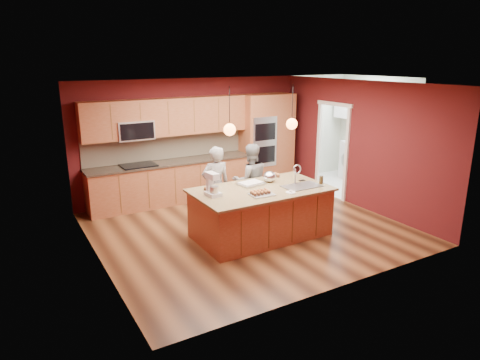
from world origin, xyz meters
TOP-DOWN VIEW (x-y plane):
  - floor at (0.00, 0.00)m, footprint 5.50×5.50m
  - ceiling at (0.00, 0.00)m, footprint 5.50×5.50m
  - wall_back at (0.00, 2.50)m, footprint 5.50×0.00m
  - wall_front at (0.00, -2.50)m, footprint 5.50×0.00m
  - wall_left at (-2.75, 0.00)m, footprint 0.00×5.00m
  - wall_right at (2.75, 0.00)m, footprint 0.00×5.00m
  - cabinet_run at (-0.68, 2.25)m, footprint 3.74×0.64m
  - oven_column at (1.85, 2.19)m, footprint 1.30×0.62m
  - doorway_trim at (2.73, 0.80)m, footprint 0.08×1.11m
  - laundry_room at (4.35, 1.20)m, footprint 2.60×2.70m
  - pendant_left at (-0.60, -0.39)m, footprint 0.20×0.20m
  - pendant_right at (0.65, -0.39)m, footprint 0.20×0.20m
  - island at (0.04, -0.40)m, footprint 2.42×1.36m
  - person_left at (-0.41, 0.54)m, footprint 0.59×0.41m
  - person_right at (0.37, 0.54)m, footprint 0.86×0.74m
  - stand_mixer at (-0.89, -0.31)m, footprint 0.23×0.31m
  - sheet_cake at (0.00, -0.08)m, footprint 0.50×0.40m
  - cooling_rack at (-0.17, -0.71)m, footprint 0.42×0.31m
  - mixing_bowl at (0.40, -0.09)m, footprint 0.24×0.24m
  - plate at (0.34, -0.85)m, footprint 0.17×0.17m
  - tumbler at (1.17, -0.67)m, footprint 0.07×0.07m
  - phone at (0.98, -0.34)m, footprint 0.12×0.07m
  - cupcakes_left at (-0.83, -0.01)m, footprint 0.15×0.15m
  - cupcakes_rack at (-0.18, -0.67)m, footprint 0.34×0.21m
  - cupcakes_right at (0.64, 0.13)m, footprint 0.25×0.17m
  - washer at (4.20, 0.86)m, footprint 0.58×0.60m
  - dryer at (4.22, 1.50)m, footprint 0.77×0.78m

SIDE VIEW (x-z plane):
  - floor at x=0.00m, z-range 0.00..0.00m
  - washer at x=4.20m, z-range 0.00..0.89m
  - island at x=0.04m, z-range -0.18..1.09m
  - dryer at x=4.22m, z-range 0.00..1.02m
  - person_right at x=0.37m, z-range 0.00..1.51m
  - person_left at x=-0.41m, z-range 0.00..1.54m
  - phone at x=0.98m, z-range 0.89..0.90m
  - plate at x=0.34m, z-range 0.89..0.91m
  - cooling_rack at x=-0.17m, z-range 0.89..0.91m
  - sheet_cake at x=0.00m, z-range 0.89..0.94m
  - cupcakes_left at x=-0.83m, z-range 0.89..0.96m
  - cupcakes_right at x=0.64m, z-range 0.89..0.97m
  - cupcakes_rack at x=-0.18m, z-range 0.91..0.97m
  - tumbler at x=1.17m, z-range 0.89..1.04m
  - cabinet_run at x=-0.68m, z-range -0.17..2.13m
  - mixing_bowl at x=0.40m, z-range 0.89..1.09m
  - doorway_trim at x=2.73m, z-range -0.05..2.15m
  - stand_mixer at x=-0.89m, z-range 0.86..1.26m
  - oven_column at x=1.85m, z-range 0.00..2.30m
  - wall_back at x=0.00m, z-range -1.40..4.10m
  - wall_front at x=0.00m, z-range -1.40..4.10m
  - wall_left at x=-2.75m, z-range -1.15..3.85m
  - wall_right at x=2.75m, z-range -1.15..3.85m
  - laundry_room at x=4.35m, z-range 0.60..3.30m
  - pendant_left at x=-0.60m, z-range 1.60..2.40m
  - pendant_right at x=0.65m, z-range 1.60..2.40m
  - ceiling at x=0.00m, z-range 2.70..2.70m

